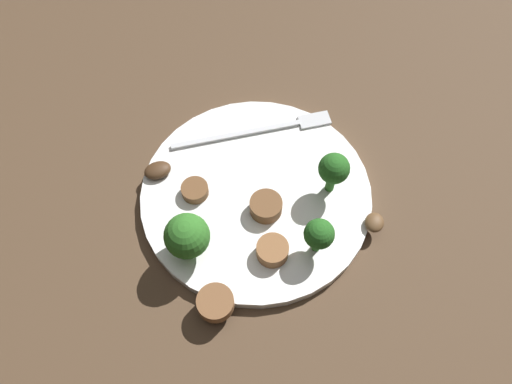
# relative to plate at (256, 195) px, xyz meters

# --- Properties ---
(ground_plane) EXTENTS (1.40, 1.40, 0.00)m
(ground_plane) POSITION_rel_plate_xyz_m (0.00, 0.00, -0.01)
(ground_plane) COLOR #4C3826
(plate) EXTENTS (0.24, 0.24, 0.01)m
(plate) POSITION_rel_plate_xyz_m (0.00, 0.00, 0.00)
(plate) COLOR white
(plate) RESTS_ON ground_plane
(fork) EXTENTS (0.18, 0.05, 0.00)m
(fork) POSITION_rel_plate_xyz_m (0.04, 0.07, 0.01)
(fork) COLOR silver
(fork) RESTS_ON plate
(broccoli_floret_0) EXTENTS (0.03, 0.03, 0.05)m
(broccoli_floret_0) POSITION_rel_plate_xyz_m (0.03, -0.08, 0.04)
(broccoli_floret_0) COLOR #296420
(broccoli_floret_0) RESTS_ON plate
(broccoli_floret_1) EXTENTS (0.04, 0.04, 0.05)m
(broccoli_floret_1) POSITION_rel_plate_xyz_m (-0.09, -0.03, 0.04)
(broccoli_floret_1) COLOR #347525
(broccoli_floret_1) RESTS_ON plate
(broccoli_floret_2) EXTENTS (0.03, 0.03, 0.05)m
(broccoli_floret_2) POSITION_rel_plate_xyz_m (0.07, -0.03, 0.04)
(broccoli_floret_2) COLOR #296420
(broccoli_floret_2) RESTS_ON plate
(sausage_slice_0) EXTENTS (0.04, 0.04, 0.02)m
(sausage_slice_0) POSITION_rel_plate_xyz_m (-0.02, -0.07, 0.01)
(sausage_slice_0) COLOR brown
(sausage_slice_0) RESTS_ON plate
(sausage_slice_1) EXTENTS (0.04, 0.04, 0.02)m
(sausage_slice_1) POSITION_rel_plate_xyz_m (-0.00, -0.02, 0.01)
(sausage_slice_1) COLOR brown
(sausage_slice_1) RESTS_ON plate
(sausage_slice_2) EXTENTS (0.04, 0.04, 0.01)m
(sausage_slice_2) POSITION_rel_plate_xyz_m (-0.06, 0.03, 0.01)
(sausage_slice_2) COLOR brown
(sausage_slice_2) RESTS_ON plate
(sausage_slice_3) EXTENTS (0.05, 0.05, 0.01)m
(sausage_slice_3) POSITION_rel_plate_xyz_m (-0.08, -0.09, 0.01)
(sausage_slice_3) COLOR brown
(sausage_slice_3) RESTS_ON plate
(mushroom_0) EXTENTS (0.03, 0.03, 0.01)m
(mushroom_0) POSITION_rel_plate_xyz_m (0.09, -0.08, 0.01)
(mushroom_0) COLOR brown
(mushroom_0) RESTS_ON plate
(mushroom_1) EXTENTS (0.03, 0.02, 0.01)m
(mushroom_1) POSITION_rel_plate_xyz_m (-0.08, 0.07, 0.01)
(mushroom_1) COLOR #422B19
(mushroom_1) RESTS_ON plate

